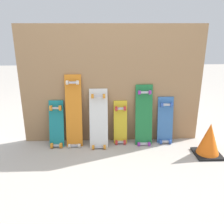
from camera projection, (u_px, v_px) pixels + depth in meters
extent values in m
plane|color=#B2AAA0|center=(112.00, 141.00, 3.15)|extent=(12.00, 12.00, 0.00)
cube|color=#99724C|center=(112.00, 86.00, 2.98)|extent=(2.16, 0.04, 1.40)
cube|color=#197A7F|center=(57.00, 126.00, 3.01)|extent=(0.17, 0.19, 0.61)
cube|color=#B7B7BF|center=(57.00, 145.00, 3.00)|extent=(0.08, 0.04, 0.03)
cube|color=#B7B7BF|center=(56.00, 108.00, 2.97)|extent=(0.08, 0.04, 0.03)
cylinder|color=orange|center=(52.00, 146.00, 2.98)|extent=(0.03, 0.06, 0.06)
cylinder|color=orange|center=(61.00, 145.00, 2.98)|extent=(0.03, 0.06, 0.06)
cylinder|color=orange|center=(51.00, 108.00, 2.95)|extent=(0.03, 0.06, 0.06)
cylinder|color=orange|center=(60.00, 108.00, 2.95)|extent=(0.03, 0.06, 0.06)
cube|color=orange|center=(74.00, 114.00, 2.97)|extent=(0.19, 0.18, 0.92)
cube|color=#B7B7BF|center=(75.00, 145.00, 3.01)|extent=(0.09, 0.04, 0.03)
cube|color=#B7B7BF|center=(73.00, 82.00, 2.88)|extent=(0.09, 0.04, 0.03)
cylinder|color=beige|center=(69.00, 146.00, 2.99)|extent=(0.03, 0.05, 0.05)
cylinder|color=beige|center=(79.00, 146.00, 2.99)|extent=(0.03, 0.05, 0.05)
cylinder|color=beige|center=(67.00, 83.00, 2.86)|extent=(0.03, 0.05, 0.05)
cylinder|color=beige|center=(78.00, 82.00, 2.87)|extent=(0.03, 0.05, 0.05)
cube|color=silver|center=(99.00, 122.00, 2.98)|extent=(0.22, 0.24, 0.75)
cube|color=#B7B7BF|center=(99.00, 147.00, 2.97)|extent=(0.10, 0.04, 0.03)
cube|color=#B7B7BF|center=(98.00, 96.00, 2.94)|extent=(0.10, 0.04, 0.03)
cylinder|color=orange|center=(93.00, 147.00, 2.95)|extent=(0.03, 0.05, 0.05)
cylinder|color=orange|center=(105.00, 147.00, 2.95)|extent=(0.03, 0.05, 0.05)
cylinder|color=orange|center=(92.00, 96.00, 2.92)|extent=(0.03, 0.05, 0.05)
cylinder|color=orange|center=(104.00, 96.00, 2.92)|extent=(0.03, 0.05, 0.05)
cube|color=gold|center=(120.00, 125.00, 3.07)|extent=(0.16, 0.12, 0.59)
cube|color=#B7B7BF|center=(120.00, 142.00, 3.08)|extent=(0.07, 0.04, 0.03)
cube|color=#B7B7BF|center=(120.00, 108.00, 3.01)|extent=(0.07, 0.04, 0.03)
cylinder|color=red|center=(116.00, 143.00, 3.06)|extent=(0.03, 0.06, 0.06)
cylinder|color=red|center=(125.00, 142.00, 3.07)|extent=(0.03, 0.06, 0.06)
cylinder|color=red|center=(116.00, 109.00, 2.99)|extent=(0.03, 0.06, 0.06)
cylinder|color=red|center=(125.00, 109.00, 2.99)|extent=(0.03, 0.06, 0.06)
cube|color=#1E7238|center=(144.00, 118.00, 3.03)|extent=(0.20, 0.17, 0.79)
cube|color=#B7B7BF|center=(144.00, 144.00, 3.05)|extent=(0.09, 0.04, 0.03)
cube|color=#B7B7BF|center=(144.00, 92.00, 2.95)|extent=(0.09, 0.04, 0.03)
cylinder|color=purple|center=(139.00, 144.00, 3.03)|extent=(0.03, 0.05, 0.05)
cylinder|color=purple|center=(149.00, 144.00, 3.03)|extent=(0.03, 0.05, 0.05)
cylinder|color=purple|center=(139.00, 92.00, 2.93)|extent=(0.03, 0.05, 0.05)
cylinder|color=purple|center=(150.00, 92.00, 2.94)|extent=(0.03, 0.05, 0.05)
cube|color=#386BAD|center=(165.00, 123.00, 3.08)|extent=(0.19, 0.12, 0.64)
cube|color=#B7B7BF|center=(165.00, 141.00, 3.10)|extent=(0.09, 0.04, 0.03)
cube|color=#B7B7BF|center=(166.00, 104.00, 3.02)|extent=(0.09, 0.04, 0.03)
cylinder|color=#3359B2|center=(161.00, 142.00, 3.08)|extent=(0.03, 0.05, 0.05)
cylinder|color=#3359B2|center=(170.00, 142.00, 3.09)|extent=(0.03, 0.05, 0.05)
cylinder|color=#3359B2|center=(162.00, 105.00, 3.00)|extent=(0.03, 0.05, 0.05)
cylinder|color=#3359B2|center=(171.00, 105.00, 3.00)|extent=(0.03, 0.05, 0.05)
cube|color=black|center=(207.00, 154.00, 2.83)|extent=(0.29, 0.29, 0.02)
cone|color=orange|center=(209.00, 139.00, 2.77)|extent=(0.25, 0.25, 0.36)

